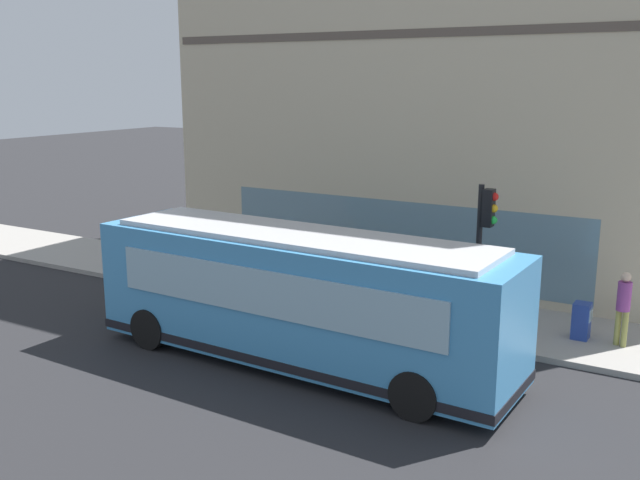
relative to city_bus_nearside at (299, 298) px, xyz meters
name	(u,v)px	position (x,y,z in m)	size (l,w,h in m)	color
ground	(286,355)	(0.25, 0.52, -1.55)	(120.00, 120.00, 0.00)	#262628
sidewalk_curb	(369,303)	(4.63, 0.52, -1.48)	(3.57, 40.00, 0.15)	#9E9991
building_corner	(451,62)	(10.48, 0.52, 5.38)	(8.18, 16.57, 13.89)	beige
city_bus_nearside	(299,298)	(0.00, 0.00, 0.00)	(2.86, 10.12, 3.07)	#3F8CC6
traffic_light_near_corner	(484,232)	(3.37, -3.14, 1.24)	(0.32, 0.49, 3.79)	black
fire_hydrant	(447,291)	(5.51, -1.48, -1.04)	(0.35, 0.35, 0.74)	red
pedestrian_near_hydrant	(292,258)	(4.56, 3.10, -0.45)	(0.32, 0.32, 1.66)	#B23338
pedestrian_near_building_entrance	(623,303)	(4.48, -6.23, -0.35)	(0.32, 0.32, 1.82)	#99994C
newspaper_vending_box	(581,321)	(4.53, -5.32, -0.95)	(0.44, 0.42, 0.90)	#263F99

